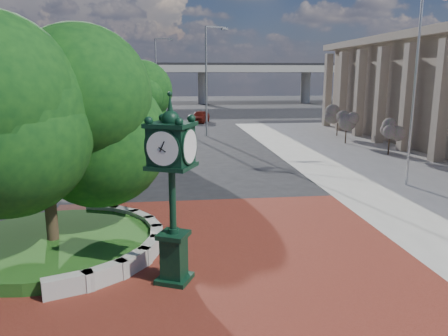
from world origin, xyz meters
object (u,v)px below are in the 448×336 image
post_clock (172,183)px  parked_car (200,117)px  street_lamp_far (158,73)px  street_lamp_near (209,73)px  flagpole_a (415,79)px

post_clock → parked_car: (3.44, 39.86, -2.04)m
post_clock → street_lamp_far: (-1.30, 42.92, 2.93)m
post_clock → street_lamp_near: bearing=83.0°
post_clock → flagpole_a: (11.68, 9.10, 2.51)m
post_clock → street_lamp_far: bearing=91.7°
street_lamp_near → parked_car: bearing=90.1°
parked_car → street_lamp_near: size_ratio=0.42×
post_clock → parked_car: 40.06m
flagpole_a → street_lamp_near: 20.91m
post_clock → street_lamp_far: size_ratio=0.51×
flagpole_a → street_lamp_far: bearing=111.0°
street_lamp_near → street_lamp_far: bearing=108.0°
parked_car → street_lamp_far: size_ratio=0.42×
post_clock → flagpole_a: 15.02m
post_clock → flagpole_a: bearing=37.9°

